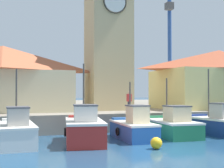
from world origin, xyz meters
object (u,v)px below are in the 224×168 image
at_px(mooring_buoy, 156,143).
at_px(warehouse_right, 219,78).
at_px(port_crane_near, 170,59).
at_px(dock_worker_near_tower, 129,101).
at_px(fishing_boat_mid_left, 171,126).
at_px(fishing_boat_left_outer, 84,129).
at_px(fishing_boat_left_inner, 133,128).
at_px(fishing_boat_far_left, 17,132).
at_px(clock_tower, 108,31).
at_px(fishing_boat_center, 215,123).
at_px(warehouse_left, 2,78).

bearing_deg(mooring_buoy, warehouse_right, 42.03).
xyz_separation_m(port_crane_near, dock_worker_near_tower, (-13.88, -18.77, -5.60)).
height_order(fishing_boat_mid_left, warehouse_right, warehouse_right).
bearing_deg(fishing_boat_left_outer, fishing_boat_left_inner, 7.03).
bearing_deg(dock_worker_near_tower, fishing_boat_far_left, -154.01).
bearing_deg(fishing_boat_left_outer, mooring_buoy, -45.51).
bearing_deg(dock_worker_near_tower, clock_tower, 91.95).
distance_m(fishing_boat_center, mooring_buoy, 7.28).
bearing_deg(port_crane_near, fishing_boat_far_left, -134.04).
distance_m(port_crane_near, mooring_buoy, 31.23).
bearing_deg(fishing_boat_left_inner, mooring_buoy, -93.00).
xyz_separation_m(fishing_boat_left_outer, clock_tower, (4.30, 8.94, 7.47)).
relative_size(fishing_boat_center, clock_tower, 0.30).
bearing_deg(mooring_buoy, port_crane_near, 59.56).
distance_m(warehouse_left, dock_worker_near_tower, 10.23).
xyz_separation_m(fishing_boat_left_inner, fishing_boat_mid_left, (2.86, 0.46, -0.02)).
bearing_deg(fishing_boat_left_outer, port_crane_near, 51.57).
xyz_separation_m(fishing_boat_left_inner, fishing_boat_center, (6.08, 0.28, 0.04)).
bearing_deg(warehouse_left, fishing_boat_left_inner, -48.13).
relative_size(fishing_boat_left_inner, clock_tower, 0.29).
xyz_separation_m(mooring_buoy, dock_worker_near_tower, (1.48, 7.38, 1.87)).
distance_m(fishing_boat_left_outer, port_crane_near, 30.32).
relative_size(fishing_boat_mid_left, mooring_buoy, 8.27).
bearing_deg(mooring_buoy, fishing_boat_left_inner, 87.00).
bearing_deg(fishing_boat_far_left, fishing_boat_left_inner, -0.12).
bearing_deg(dock_worker_near_tower, warehouse_left, 152.91).
relative_size(fishing_boat_far_left, mooring_buoy, 8.09).
height_order(warehouse_left, dock_worker_near_tower, warehouse_left).
distance_m(fishing_boat_left_inner, dock_worker_near_tower, 4.42).
distance_m(warehouse_right, mooring_buoy, 17.35).
bearing_deg(fishing_boat_far_left, fishing_boat_left_outer, -6.36).
xyz_separation_m(fishing_boat_center, mooring_buoy, (-6.25, -3.70, -0.44)).
xyz_separation_m(clock_tower, dock_worker_near_tower, (0.16, -4.60, -6.09)).
bearing_deg(warehouse_left, fishing_boat_far_left, -84.16).
height_order(fishing_boat_center, port_crane_near, port_crane_near).
distance_m(clock_tower, mooring_buoy, 14.44).
distance_m(mooring_buoy, dock_worker_near_tower, 7.75).
bearing_deg(fishing_boat_left_outer, warehouse_left, 116.73).
distance_m(fishing_boat_left_outer, fishing_boat_center, 9.26).
relative_size(fishing_boat_left_inner, warehouse_left, 0.39).
xyz_separation_m(fishing_boat_mid_left, port_crane_near, (12.32, 22.26, 7.09)).
relative_size(mooring_buoy, dock_worker_near_tower, 0.37).
bearing_deg(mooring_buoy, clock_tower, 83.68).
bearing_deg(fishing_boat_left_inner, fishing_boat_center, 2.60).
bearing_deg(port_crane_near, fishing_boat_left_inner, -123.75).
relative_size(fishing_boat_far_left, fishing_boat_left_outer, 0.97).
bearing_deg(fishing_boat_center, fishing_boat_left_outer, -175.88).
distance_m(port_crane_near, dock_worker_near_tower, 24.00).
height_order(fishing_boat_left_outer, warehouse_right, warehouse_right).
relative_size(warehouse_left, dock_worker_near_tower, 6.82).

